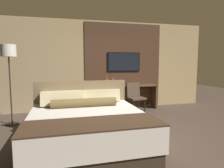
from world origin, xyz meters
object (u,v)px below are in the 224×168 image
object	(u,v)px
desk	(125,93)
book	(129,85)
bed	(87,126)
floor_lamp	(9,57)
vase_short	(113,81)
desk_chair	(135,95)
vase_tall	(107,80)
tv	(124,62)

from	to	relation	value
desk	book	distance (m)	0.29
bed	floor_lamp	xyz separation A→B (m)	(-1.60, 1.67, 1.26)
vase_short	book	xyz separation A→B (m)	(0.54, -0.04, -0.13)
desk_chair	book	size ratio (longest dim) A/B	3.48
desk_chair	floor_lamp	world-z (taller)	floor_lamp
floor_lamp	book	xyz separation A→B (m)	(3.32, 0.90, -0.83)
vase_tall	tv	bearing A→B (deg)	19.82
bed	vase_short	distance (m)	2.91
bed	tv	distance (m)	3.36
vase_tall	vase_short	size ratio (longest dim) A/B	1.30
bed	floor_lamp	size ratio (longest dim) A/B	1.11
vase_short	book	bearing A→B (deg)	-4.12
desk	floor_lamp	bearing A→B (deg)	-164.52
tv	desk_chair	world-z (taller)	tv
bed	vase_short	bearing A→B (deg)	65.70
floor_lamp	desk	bearing A→B (deg)	15.48
tv	floor_lamp	xyz separation A→B (m)	(-3.17, -1.06, 0.10)
desk_chair	vase_tall	xyz separation A→B (m)	(-0.75, 0.46, 0.42)
bed	floor_lamp	bearing A→B (deg)	133.79
floor_lamp	book	distance (m)	3.53
bed	vase_tall	distance (m)	2.74
desk	vase_tall	bearing A→B (deg)	-175.99
bed	floor_lamp	distance (m)	2.63
bed	tv	bearing A→B (deg)	60.03
vase_short	book	size ratio (longest dim) A/B	1.09
book	desk	bearing A→B (deg)	-172.91
desk	book	size ratio (longest dim) A/B	7.93
desk_chair	vase_tall	size ratio (longest dim) A/B	2.45
bed	book	bearing A→B (deg)	56.23
vase_short	book	world-z (taller)	vase_short
desk	book	world-z (taller)	book
floor_lamp	book	size ratio (longest dim) A/B	7.44
desk	tv	xyz separation A→B (m)	(-0.00, 0.18, 0.99)
vase_short	book	distance (m)	0.56
floor_lamp	vase_short	distance (m)	3.01
floor_lamp	vase_short	world-z (taller)	floor_lamp
tv	vase_tall	size ratio (longest dim) A/B	2.99
desk	book	bearing A→B (deg)	7.09
book	bed	bearing A→B (deg)	-123.77
bed	desk	xyz separation A→B (m)	(1.57, 2.55, 0.17)
floor_lamp	desk_chair	bearing A→B (deg)	6.53
bed	desk_chair	distance (m)	2.67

